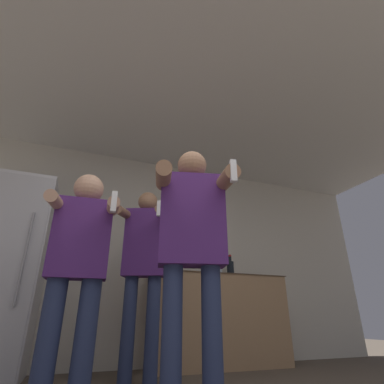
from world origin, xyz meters
name	(u,v)px	position (x,y,z in m)	size (l,w,h in m)	color
wall_back	(136,253)	(0.00, 2.91, 1.27)	(7.00, 0.06, 2.55)	beige
ceiling_slab	(174,95)	(0.00, 1.44, 2.57)	(7.00, 3.40, 0.05)	silver
counter	(219,319)	(0.98, 2.61, 0.50)	(1.65, 0.55, 1.01)	#997551
bottle_short_whiskey	(180,265)	(0.50, 2.65, 1.11)	(0.08, 0.08, 0.29)	black
bottle_red_label	(230,268)	(1.19, 2.65, 1.12)	(0.09, 0.09, 0.28)	black
bottle_tall_gin	(219,267)	(1.03, 2.65, 1.12)	(0.07, 0.07, 0.32)	silver
person_woman_foreground	(192,238)	(0.01, 0.94, 1.00)	(0.59, 0.59, 1.65)	navy
person_man_side	(78,259)	(-0.67, 1.43, 0.90)	(0.49, 0.53, 1.56)	navy
person_spectator_back	(144,259)	(-0.07, 2.03, 1.04)	(0.60, 0.65, 1.74)	navy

